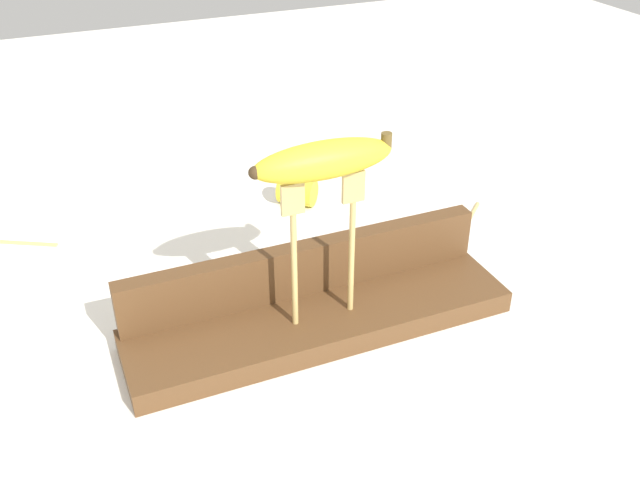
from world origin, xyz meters
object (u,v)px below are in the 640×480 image
at_px(fork_fallen_far, 460,235).
at_px(banana_chunk_near, 297,191).
at_px(fork_stand_center, 323,237).
at_px(banana_raised_center, 324,160).

xyz_separation_m(fork_fallen_far, banana_chunk_near, (-0.18, 0.19, 0.02)).
bearing_deg(fork_stand_center, banana_chunk_near, 74.08).
bearing_deg(fork_fallen_far, banana_raised_center, -155.04).
bearing_deg(banana_raised_center, fork_stand_center, 0.42).
xyz_separation_m(fork_stand_center, fork_fallen_far, (0.28, 0.13, -0.13)).
distance_m(fork_stand_center, fork_fallen_far, 0.33).
distance_m(banana_raised_center, banana_chunk_near, 0.39).
distance_m(fork_stand_center, banana_raised_center, 0.09).
relative_size(fork_fallen_far, banana_chunk_near, 1.98).
bearing_deg(banana_chunk_near, fork_stand_center, -105.92).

